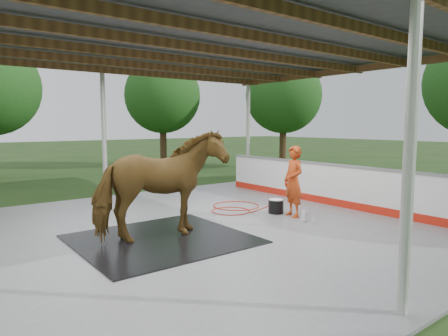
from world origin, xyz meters
TOP-DOWN VIEW (x-y plane):
  - ground at (0.00, 0.00)m, footprint 100.00×100.00m
  - concrete_slab at (0.00, 0.00)m, footprint 12.00×10.00m
  - pavilion_structure at (0.00, -0.00)m, footprint 12.60×10.60m
  - dasher_board at (4.60, 0.00)m, footprint 0.16×8.00m
  - tree_belt at (0.30, 0.90)m, footprint 28.00×28.00m
  - rubber_mat at (-0.80, -0.27)m, footprint 3.14×2.95m
  - horse at (-0.80, -0.27)m, footprint 2.58×1.36m
  - handler at (2.70, -0.46)m, footprint 0.54×0.70m
  - wash_bucket at (2.62, 0.04)m, footprint 0.38×0.38m
  - soap_bottle_a at (2.50, -0.99)m, footprint 0.17×0.17m
  - soap_bottle_b at (2.48, -1.29)m, footprint 0.12×0.12m
  - hose_coil at (2.17, 1.15)m, footprint 2.16×1.55m

SIDE VIEW (x-z plane):
  - ground at x=0.00m, z-range 0.00..0.00m
  - concrete_slab at x=0.00m, z-range 0.00..0.05m
  - rubber_mat at x=-0.80m, z-range 0.05..0.07m
  - hose_coil at x=2.17m, z-range 0.05..0.07m
  - soap_bottle_b at x=2.48m, z-range 0.05..0.24m
  - soap_bottle_a at x=2.50m, z-range 0.05..0.39m
  - wash_bucket at x=2.62m, z-range 0.05..0.40m
  - dasher_board at x=4.60m, z-range 0.02..1.17m
  - handler at x=2.70m, z-range 0.05..1.76m
  - horse at x=-0.80m, z-range 0.07..2.18m
  - tree_belt at x=0.30m, z-range 0.89..6.69m
  - pavilion_structure at x=0.00m, z-range 1.94..5.99m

